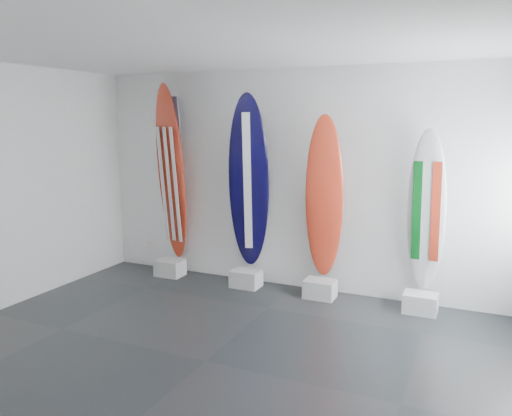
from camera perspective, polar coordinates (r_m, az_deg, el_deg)
The scene contains 12 objects.
floor at distance 5.19m, azimuth -5.67°, elevation -16.73°, with size 6.00×6.00×0.00m, color black.
ceiling at distance 4.69m, azimuth -6.33°, elevation 18.16°, with size 6.00×6.00×0.00m, color white.
wall_back at distance 6.96m, azimuth 4.44°, elevation 3.10°, with size 6.00×6.00×0.00m, color white.
display_block_usa at distance 7.80m, azimuth -9.63°, elevation -6.63°, with size 0.40×0.30×0.24m, color silver.
surfboard_usa at distance 7.61m, azimuth -9.51°, elevation 3.86°, with size 0.59×0.08×2.61m, color #9D2916.
display_block_navy at distance 7.19m, azimuth -1.13°, elevation -7.92°, with size 0.40×0.30×0.24m, color silver.
surfboard_navy at distance 6.99m, azimuth -0.81°, elevation 2.79°, with size 0.56×0.08×2.47m, color black.
display_block_swiss at distance 6.82m, azimuth 7.19°, elevation -9.00°, with size 0.40×0.30×0.24m, color silver.
surfboard_swiss at distance 6.63m, azimuth 7.67°, elevation 1.09°, with size 0.49×0.08×2.17m, color #9D2916.
display_block_italy at distance 6.59m, azimuth 17.97°, elevation -10.12°, with size 0.40×0.30×0.24m, color silver.
surfboard_italy at distance 6.40m, azimuth 18.60°, elevation -0.40°, with size 0.45×0.08×2.00m, color silver.
wall_outlet at distance 8.30m, azimuth -11.87°, elevation -4.05°, with size 0.09×0.02×0.13m, color silver.
Camera 1 is at (2.35, -4.00, 2.32)m, focal length 35.63 mm.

